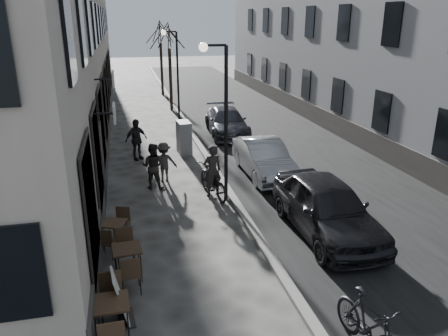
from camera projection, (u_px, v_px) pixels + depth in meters
name	position (u px, v px, depth m)	size (l,w,h in m)	color
ground	(291.00, 308.00, 9.21)	(120.00, 120.00, 0.00)	#312F2D
road	(251.00, 124.00, 24.74)	(7.30, 60.00, 0.00)	black
kerb	(188.00, 127.00, 23.95)	(0.25, 60.00, 0.12)	#65635F
streetlamp_near	(221.00, 106.00, 13.65)	(0.90, 0.28, 5.09)	black
streetlamp_far	(174.00, 65.00, 24.68)	(0.90, 0.28, 5.09)	black
tree_near	(169.00, 36.00, 26.96)	(2.40, 2.40, 5.70)	black
tree_far	(160.00, 32.00, 32.47)	(2.40, 2.40, 5.70)	black
bistro_set_a	(112.00, 316.00, 8.18)	(0.69, 1.67, 0.98)	#2E2114
bistro_set_b	(128.00, 260.00, 10.11)	(0.70, 1.62, 0.94)	#2E2114
bistro_set_c	(115.00, 232.00, 11.51)	(0.86, 1.49, 0.85)	#2E2114
sign_board	(122.00, 301.00, 8.70)	(0.44, 0.67, 1.11)	black
utility_cabinet	(184.00, 138.00, 19.32)	(0.53, 0.96, 1.45)	slate
bicycle	(212.00, 181.00, 14.78)	(0.73, 2.09, 1.10)	black
cyclist_rider	(212.00, 171.00, 14.67)	(0.66, 0.43, 1.80)	black
pedestrian_near	(153.00, 166.00, 15.35)	(0.80, 0.63, 1.66)	black
pedestrian_mid	(164.00, 162.00, 16.03)	(0.96, 0.55, 1.49)	#2D2A28
pedestrian_far	(136.00, 140.00, 18.42)	(1.03, 0.43, 1.77)	black
car_near	(327.00, 207.00, 12.15)	(1.88, 4.68, 1.59)	black
car_mid	(264.00, 158.00, 16.66)	(1.45, 4.15, 1.37)	#969A9F
car_far	(227.00, 122.00, 22.46)	(1.86, 4.57, 1.33)	#363840
moped	(369.00, 326.00, 7.83)	(0.54, 1.91, 1.15)	black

